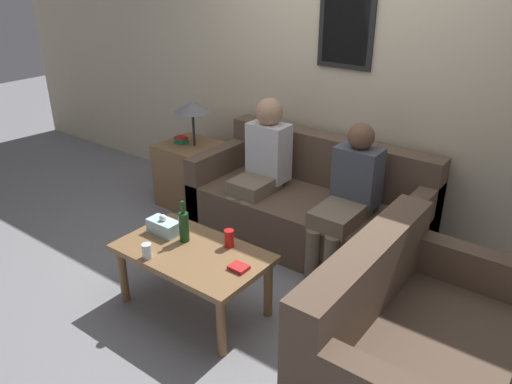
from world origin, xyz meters
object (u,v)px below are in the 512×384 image
(person_left, at_px, (262,163))
(person_right, at_px, (348,194))
(teddy_bear, at_px, (318,333))
(drinking_glass, at_px, (147,251))
(coffee_table, at_px, (193,259))
(couch_side, at_px, (409,349))
(couch_main, at_px, (310,208))
(wine_bottle, at_px, (184,226))

(person_left, bearing_deg, person_right, -2.09)
(teddy_bear, bearing_deg, drinking_glass, -161.08)
(coffee_table, relative_size, person_right, 0.91)
(couch_side, bearing_deg, person_left, 59.99)
(drinking_glass, bearing_deg, couch_main, 78.85)
(couch_main, xyz_separation_m, person_left, (-0.41, -0.14, 0.35))
(coffee_table, bearing_deg, drinking_glass, -125.53)
(wine_bottle, height_order, teddy_bear, wine_bottle)
(coffee_table, height_order, teddy_bear, coffee_table)
(couch_side, bearing_deg, person_right, 42.87)
(couch_side, xyz_separation_m, coffee_table, (-1.45, -0.15, 0.09))
(couch_side, distance_m, person_right, 1.35)
(couch_main, xyz_separation_m, coffee_table, (-0.13, -1.29, 0.10))
(person_left, bearing_deg, drinking_glass, -85.54)
(couch_side, height_order, teddy_bear, couch_side)
(person_left, bearing_deg, couch_side, -30.01)
(person_right, bearing_deg, drinking_glass, -117.99)
(wine_bottle, distance_m, drinking_glass, 0.31)
(drinking_glass, relative_size, person_left, 0.08)
(drinking_glass, distance_m, teddy_bear, 1.19)
(couch_side, relative_size, wine_bottle, 4.61)
(wine_bottle, relative_size, teddy_bear, 0.88)
(coffee_table, xyz_separation_m, person_right, (0.55, 1.12, 0.21))
(couch_main, height_order, teddy_bear, couch_main)
(couch_main, distance_m, person_left, 0.56)
(coffee_table, height_order, drinking_glass, drinking_glass)
(wine_bottle, bearing_deg, coffee_table, -26.58)
(person_right, bearing_deg, wine_bottle, -122.86)
(couch_side, bearing_deg, coffee_table, 96.03)
(couch_main, bearing_deg, drinking_glass, -101.15)
(couch_main, distance_m, couch_side, 1.74)
(coffee_table, distance_m, wine_bottle, 0.23)
(wine_bottle, bearing_deg, teddy_bear, 3.68)
(coffee_table, relative_size, person_left, 0.86)
(wine_bottle, xyz_separation_m, person_left, (-0.15, 1.08, 0.08))
(teddy_bear, bearing_deg, wine_bottle, -176.32)
(person_right, height_order, teddy_bear, person_right)
(coffee_table, height_order, person_right, person_right)
(coffee_table, relative_size, teddy_bear, 3.03)
(couch_side, height_order, coffee_table, couch_side)
(wine_bottle, height_order, person_right, person_right)
(couch_side, xyz_separation_m, drinking_glass, (-1.62, -0.39, 0.21))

